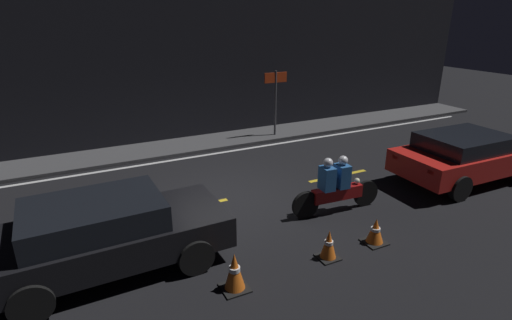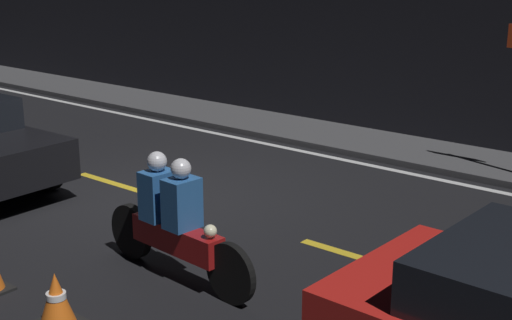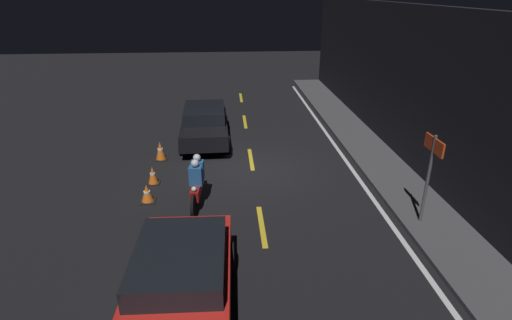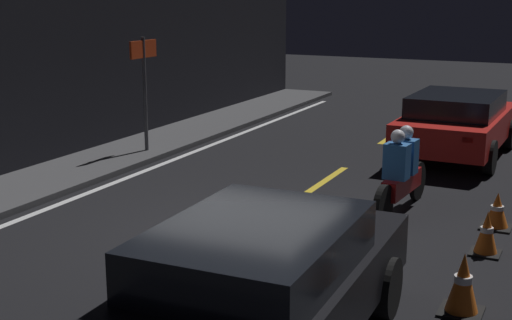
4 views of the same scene
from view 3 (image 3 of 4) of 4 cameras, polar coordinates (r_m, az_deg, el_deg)
ground_plane at (r=13.77m, az=-0.46°, el=-1.52°), size 56.00×56.00×0.00m
raised_curb at (r=14.74m, az=17.51°, el=-0.68°), size 28.00×1.72×0.11m
building_front at (r=14.36m, az=22.56°, el=8.99°), size 28.00×0.30×5.32m
lane_dash_a at (r=23.21m, az=-2.16°, el=8.90°), size 2.00×0.14×0.01m
lane_dash_b at (r=18.89m, az=-1.60°, el=5.51°), size 2.00×0.14×0.01m
lane_dash_c at (r=14.68m, az=-0.73°, el=0.13°), size 2.00×0.14×0.01m
lane_dash_d at (r=10.70m, az=0.83°, el=-9.38°), size 2.00×0.14×0.01m
lane_solid_kerb at (r=14.39m, az=13.37°, el=-1.03°), size 25.20×0.14×0.01m
van_black at (r=16.34m, az=-7.33°, el=5.22°), size 4.26×1.99×1.40m
taxi_red at (r=7.91m, az=-10.76°, el=-16.74°), size 4.17×2.07×1.37m
motorcycle at (r=11.69m, az=-8.43°, el=-3.00°), size 2.32×0.41×1.40m
traffic_cone_near at (r=14.94m, az=-13.50°, el=1.29°), size 0.46×0.46×0.70m
traffic_cone_mid at (r=13.17m, az=-14.54°, el=-2.13°), size 0.40×0.40×0.60m
traffic_cone_far at (r=12.13m, az=-15.30°, el=-4.64°), size 0.45×0.45×0.55m
shop_sign at (r=10.85m, az=23.72°, el=-0.31°), size 0.90×0.08×2.40m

